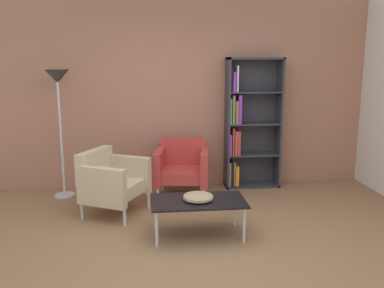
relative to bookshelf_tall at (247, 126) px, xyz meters
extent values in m
plane|color=olive|center=(-1.00, -2.25, -0.92)|extent=(8.32, 8.32, 0.00)
cube|color=#A87056|center=(-1.00, 0.21, 0.53)|extent=(6.40, 0.12, 2.90)
cube|color=#333338|center=(-0.30, -0.02, 0.03)|extent=(0.03, 0.30, 1.90)
cube|color=#333338|center=(0.47, -0.02, 0.03)|extent=(0.03, 0.30, 1.90)
cube|color=#333338|center=(0.08, -0.02, 0.96)|extent=(0.80, 0.30, 0.03)
cube|color=#333338|center=(0.08, -0.02, -0.91)|extent=(0.80, 0.30, 0.03)
cube|color=#333338|center=(0.08, 0.12, 0.03)|extent=(0.80, 0.02, 1.90)
cube|color=#333338|center=(0.08, -0.02, -0.43)|extent=(0.76, 0.28, 0.02)
cube|color=#333338|center=(0.08, -0.02, 0.03)|extent=(0.76, 0.28, 0.02)
cube|color=#333338|center=(0.08, -0.02, 0.49)|extent=(0.76, 0.28, 0.02)
cube|color=olive|center=(-0.27, -0.05, -0.70)|extent=(0.03, 0.22, 0.35)
cube|color=black|center=(-0.24, -0.05, -0.70)|extent=(0.03, 0.22, 0.36)
cube|color=olive|center=(-0.21, -0.04, -0.70)|extent=(0.02, 0.23, 0.36)
cube|color=orange|center=(-0.16, -0.06, -0.73)|extent=(0.04, 0.20, 0.29)
cube|color=purple|center=(-0.27, -0.05, -0.27)|extent=(0.03, 0.21, 0.30)
cube|color=red|center=(-0.23, -0.06, -0.22)|extent=(0.02, 0.21, 0.39)
cube|color=olive|center=(-0.19, -0.06, -0.24)|extent=(0.03, 0.20, 0.36)
cube|color=red|center=(-0.15, -0.04, -0.24)|extent=(0.04, 0.24, 0.35)
cube|color=green|center=(-0.28, -0.08, 0.22)|extent=(0.02, 0.17, 0.36)
cube|color=olive|center=(-0.24, -0.07, 0.25)|extent=(0.03, 0.18, 0.41)
cube|color=olive|center=(-0.19, -0.04, 0.21)|extent=(0.04, 0.23, 0.33)
cube|color=purple|center=(-0.14, -0.03, 0.25)|extent=(0.04, 0.25, 0.41)
cube|color=black|center=(-0.27, -0.07, 0.67)|extent=(0.03, 0.18, 0.33)
cube|color=purple|center=(-0.23, -0.05, 0.64)|extent=(0.04, 0.22, 0.27)
cube|color=white|center=(-0.19, -0.07, 0.68)|extent=(0.02, 0.18, 0.37)
cube|color=black|center=(-0.94, -1.70, -0.53)|extent=(1.00, 0.56, 0.02)
cylinder|color=silver|center=(-1.39, -1.93, -0.73)|extent=(0.03, 0.03, 0.38)
cylinder|color=silver|center=(-0.49, -1.93, -0.73)|extent=(0.03, 0.03, 0.38)
cylinder|color=silver|center=(-1.39, -1.47, -0.73)|extent=(0.03, 0.03, 0.38)
cylinder|color=silver|center=(-0.49, -1.47, -0.73)|extent=(0.03, 0.03, 0.38)
cylinder|color=tan|center=(-0.94, -1.70, -0.51)|extent=(0.13, 0.13, 0.02)
cylinder|color=tan|center=(-0.94, -1.70, -0.49)|extent=(0.32, 0.32, 0.02)
torus|color=tan|center=(-0.94, -1.70, -0.48)|extent=(0.32, 0.32, 0.02)
cube|color=#B73833|center=(-1.00, -0.38, -0.60)|extent=(0.72, 0.67, 0.16)
cube|color=#B73833|center=(-0.95, -0.12, -0.33)|extent=(0.65, 0.22, 0.38)
cube|color=#B73833|center=(-1.31, -0.35, -0.49)|extent=(0.20, 0.63, 0.46)
cube|color=#B73833|center=(-0.69, -0.45, -0.49)|extent=(0.20, 0.63, 0.46)
cylinder|color=silver|center=(-1.34, -0.64, -0.80)|extent=(0.04, 0.04, 0.24)
cylinder|color=silver|center=(-0.75, -0.74, -0.80)|extent=(0.04, 0.04, 0.24)
cylinder|color=silver|center=(-1.25, -0.07, -0.80)|extent=(0.04, 0.04, 0.24)
cylinder|color=silver|center=(-0.66, -0.16, -0.80)|extent=(0.04, 0.04, 0.24)
cube|color=#C6B289|center=(-1.88, -0.94, -0.60)|extent=(0.81, 0.83, 0.16)
cube|color=#C6B289|center=(-2.12, -0.81, -0.33)|extent=(0.40, 0.62, 0.38)
cube|color=#C6B289|center=(-2.00, -1.22, -0.49)|extent=(0.60, 0.37, 0.46)
cube|color=#C6B289|center=(-1.72, -0.67, -0.49)|extent=(0.60, 0.37, 0.46)
cylinder|color=silver|center=(-1.74, -1.34, -0.80)|extent=(0.04, 0.04, 0.24)
cylinder|color=silver|center=(-1.46, -0.81, -0.80)|extent=(0.04, 0.04, 0.24)
cylinder|color=silver|center=(-2.25, -1.08, -0.80)|extent=(0.04, 0.04, 0.24)
cylinder|color=silver|center=(-1.98, -0.55, -0.80)|extent=(0.04, 0.04, 0.24)
cylinder|color=silver|center=(-2.63, -0.19, -0.91)|extent=(0.28, 0.28, 0.02)
cylinder|color=silver|center=(-2.63, -0.19, -0.07)|extent=(0.03, 0.03, 1.65)
cone|color=#2D2D2D|center=(-2.63, -0.19, 0.73)|extent=(0.32, 0.32, 0.18)
camera|label=1|loc=(-1.45, -5.80, 0.93)|focal=38.23mm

